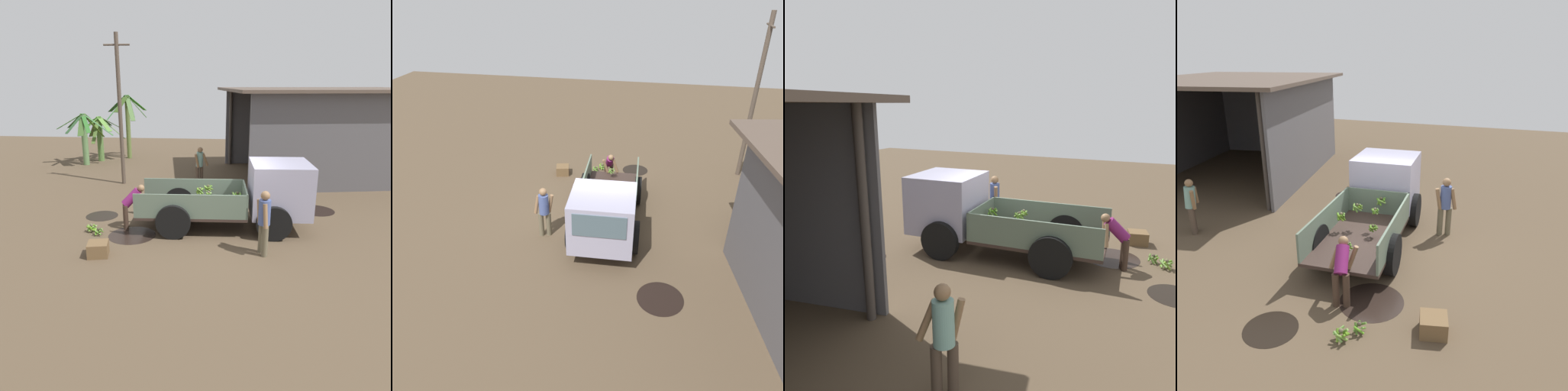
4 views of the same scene
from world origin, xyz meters
The scene contains 11 objects.
ground centered at (0.00, 0.00, 0.00)m, with size 36.00×36.00×0.00m, color brown.
mud_patch_0 centered at (-3.89, 0.81, 0.00)m, with size 1.00×1.00×0.01m, color black.
mud_patch_1 centered at (3.00, 1.99, 0.00)m, with size 1.16×1.16×0.01m, color black.
mud_patch_2 centered at (-2.53, -0.65, 0.00)m, with size 1.31×1.31×0.01m, color black.
cargo_truck centered at (1.01, 0.27, 1.03)m, with size 4.91×2.21×1.94m.
person_foreground_visitor centered at (0.98, -1.52, 0.90)m, with size 0.38×0.60×1.62m.
person_worker_loading centered at (-2.66, -0.08, 0.75)m, with size 0.69×0.62×1.28m.
person_bystander_near_shed centered at (-1.13, 5.01, 0.86)m, with size 0.59×0.50×1.55m.
banana_bunch_on_ground_0 centered at (-3.73, -0.52, 0.14)m, with size 0.31×0.31×0.24m.
banana_bunch_on_ground_1 centered at (-3.45, -0.74, 0.13)m, with size 0.24×0.24×0.23m.
wooden_crate_0 centered at (-3.02, -1.99, 0.17)m, with size 0.49×0.49×0.35m, color brown.
Camera 3 is at (-3.35, 8.62, 3.67)m, focal length 35.00 mm.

